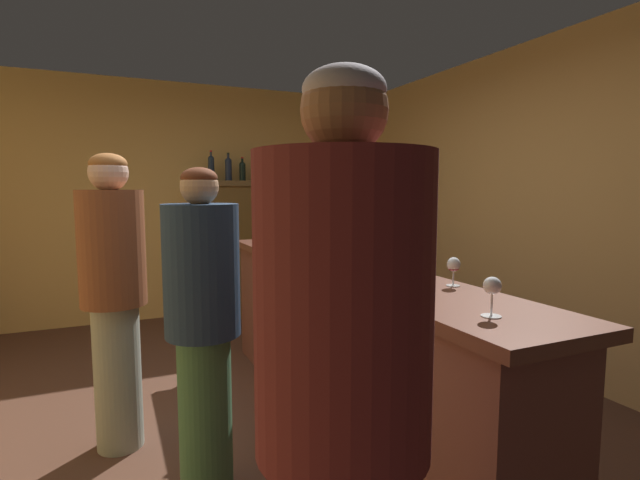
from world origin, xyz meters
TOP-DOWN VIEW (x-y plane):
  - floor at (0.00, 0.00)m, footprint 7.37×7.37m
  - wall_back at (0.00, 2.90)m, footprint 4.95×0.12m
  - wall_right at (2.47, 0.00)m, footprint 0.12×5.79m
  - bar_counter at (0.56, -0.18)m, footprint 0.54×3.18m
  - display_cabinet at (0.69, 2.59)m, footprint 1.13×0.43m
  - wine_bottle_syrah at (0.75, -0.54)m, footprint 0.08×0.08m
  - wine_bottle_chardonnay at (0.59, -0.75)m, footprint 0.07×0.07m
  - wine_bottle_malbec at (0.46, -0.37)m, footprint 0.07×0.07m
  - wine_bottle_riesling at (0.69, 0.64)m, footprint 0.07×0.07m
  - wine_bottle_pinot at (0.55, 0.57)m, footprint 0.08×0.08m
  - wine_glass_front at (0.51, -1.47)m, footprint 0.07×0.07m
  - wine_glass_mid at (0.71, 0.30)m, footprint 0.07×0.07m
  - wine_glass_rear at (0.42, -0.69)m, footprint 0.08×0.08m
  - wine_glass_spare at (0.74, -0.99)m, footprint 0.06×0.06m
  - flower_arrangement at (0.70, 1.22)m, footprint 0.16×0.15m
  - cheese_plate at (0.57, -0.08)m, footprint 0.19×0.19m
  - display_bottle_left at (0.33, 2.59)m, footprint 0.07×0.07m
  - display_bottle_midleft at (0.52, 2.59)m, footprint 0.08×0.08m
  - display_bottle_center at (0.68, 2.59)m, footprint 0.07×0.07m
  - display_bottle_midright at (0.86, 2.59)m, footprint 0.06×0.06m
  - display_bottle_right at (1.04, 2.59)m, footprint 0.07×0.07m
  - patron_tall at (-0.26, -1.83)m, footprint 0.39×0.39m
  - patron_in_navy at (-0.34, -0.56)m, footprint 0.34×0.34m
  - patron_redhead at (-0.71, 0.08)m, footprint 0.35×0.35m

SIDE VIEW (x-z plane):
  - floor at x=0.00m, z-range 0.00..0.00m
  - bar_counter at x=0.56m, z-range 0.00..1.01m
  - display_cabinet at x=0.69m, z-range 0.03..1.59m
  - patron_in_navy at x=-0.34m, z-range 0.07..1.63m
  - patron_redhead at x=-0.71m, z-range 0.09..1.74m
  - patron_tall at x=-0.26m, z-range 0.08..1.79m
  - cheese_plate at x=0.57m, z-range 1.01..1.02m
  - wine_glass_spare at x=0.74m, z-range 1.03..1.17m
  - wine_glass_rear at x=0.42m, z-range 1.03..1.17m
  - wine_glass_mid at x=0.71m, z-range 1.04..1.18m
  - wine_glass_front at x=0.51m, z-range 1.04..1.18m
  - wine_bottle_malbec at x=0.46m, z-range 0.98..1.30m
  - wine_bottle_syrah at x=0.75m, z-range 1.00..1.30m
  - wine_bottle_riesling at x=0.69m, z-range 0.98..1.32m
  - wine_bottle_chardonnay at x=0.59m, z-range 0.99..1.33m
  - wine_bottle_pinot at x=0.55m, z-range 1.00..1.33m
  - flower_arrangement at x=0.70m, z-range 1.01..1.42m
  - wall_back at x=0.00m, z-range 0.00..2.64m
  - wall_right at x=2.47m, z-range 0.00..2.64m
  - display_bottle_center at x=0.68m, z-range 1.54..1.81m
  - display_bottle_midright at x=0.86m, z-range 1.53..1.82m
  - display_bottle_midleft at x=0.52m, z-range 1.54..1.85m
  - display_bottle_right at x=1.04m, z-range 1.53..1.87m
  - display_bottle_left at x=0.33m, z-range 1.54..1.87m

